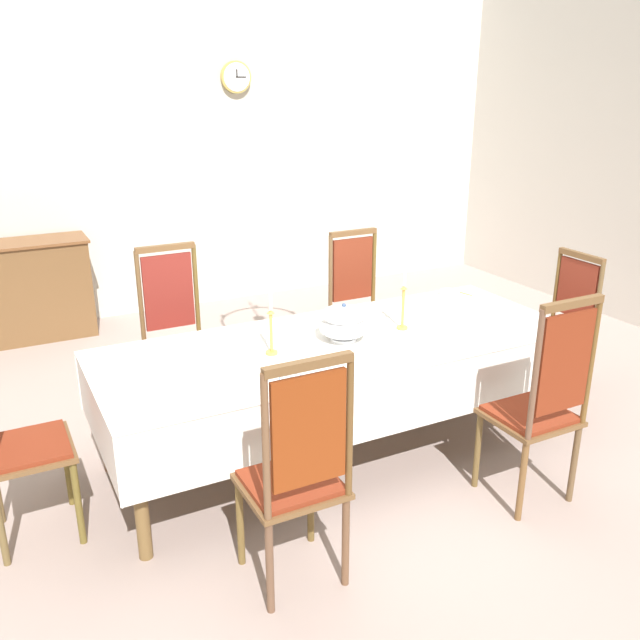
{
  "coord_description": "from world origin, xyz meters",
  "views": [
    {
      "loc": [
        -1.84,
        -3.24,
        2.25
      ],
      "look_at": [
        -0.09,
        0.14,
        0.88
      ],
      "focal_mm": 37.74,
      "sensor_mm": 36.0,
      "label": 1
    }
  ],
  "objects_px": {
    "mounted_clock": "(236,77)",
    "bowl_near_right": "(450,292)",
    "candlestick_west": "(271,330)",
    "chair_south_b": "(542,401)",
    "dining_table": "(340,352)",
    "sideboard": "(8,293)",
    "chair_south_a": "(297,472)",
    "soup_tureen": "(344,322)",
    "spoon_primary": "(273,386)",
    "chair_head_west": "(10,433)",
    "candlestick_east": "(403,305)",
    "chair_north_b": "(360,305)",
    "spoon_secondary": "(458,291)",
    "bowl_near_left": "(292,382)",
    "chair_north_a": "(176,334)",
    "chair_head_east": "(560,323)"
  },
  "relations": [
    {
      "from": "bowl_near_left",
      "to": "sideboard",
      "type": "height_order",
      "value": "sideboard"
    },
    {
      "from": "chair_north_a",
      "to": "soup_tureen",
      "type": "height_order",
      "value": "chair_north_a"
    },
    {
      "from": "dining_table",
      "to": "candlestick_east",
      "type": "bearing_deg",
      "value": 0.0
    },
    {
      "from": "candlestick_east",
      "to": "chair_head_west",
      "type": "bearing_deg",
      "value": -180.0
    },
    {
      "from": "mounted_clock",
      "to": "candlestick_west",
      "type": "bearing_deg",
      "value": -108.27
    },
    {
      "from": "chair_south_b",
      "to": "spoon_primary",
      "type": "relative_size",
      "value": 7.01
    },
    {
      "from": "bowl_near_right",
      "to": "spoon_primary",
      "type": "xyz_separation_m",
      "value": [
        -1.78,
        -0.84,
        -0.01
      ]
    },
    {
      "from": "candlestick_west",
      "to": "chair_north_a",
      "type": "bearing_deg",
      "value": 107.2
    },
    {
      "from": "spoon_primary",
      "to": "mounted_clock",
      "type": "relative_size",
      "value": 0.58
    },
    {
      "from": "dining_table",
      "to": "candlestick_east",
      "type": "relative_size",
      "value": 7.54
    },
    {
      "from": "chair_north_b",
      "to": "candlestick_east",
      "type": "xyz_separation_m",
      "value": [
        -0.26,
        -0.96,
        0.32
      ]
    },
    {
      "from": "spoon_secondary",
      "to": "bowl_near_left",
      "type": "bearing_deg",
      "value": -167.23
    },
    {
      "from": "candlestick_west",
      "to": "spoon_primary",
      "type": "height_order",
      "value": "candlestick_west"
    },
    {
      "from": "spoon_secondary",
      "to": "candlestick_west",
      "type": "bearing_deg",
      "value": -178.8
    },
    {
      "from": "dining_table",
      "to": "mounted_clock",
      "type": "height_order",
      "value": "mounted_clock"
    },
    {
      "from": "soup_tureen",
      "to": "sideboard",
      "type": "bearing_deg",
      "value": 119.3
    },
    {
      "from": "chair_north_b",
      "to": "spoon_secondary",
      "type": "bearing_deg",
      "value": 137.89
    },
    {
      "from": "chair_south_b",
      "to": "spoon_secondary",
      "type": "height_order",
      "value": "chair_south_b"
    },
    {
      "from": "chair_south_a",
      "to": "soup_tureen",
      "type": "relative_size",
      "value": 3.99
    },
    {
      "from": "candlestick_west",
      "to": "mounted_clock",
      "type": "height_order",
      "value": "mounted_clock"
    },
    {
      "from": "candlestick_east",
      "to": "bowl_near_left",
      "type": "xyz_separation_m",
      "value": [
        -0.97,
        -0.43,
        -0.14
      ]
    },
    {
      "from": "mounted_clock",
      "to": "bowl_near_right",
      "type": "bearing_deg",
      "value": -79.76
    },
    {
      "from": "chair_north_a",
      "to": "sideboard",
      "type": "height_order",
      "value": "chair_north_a"
    },
    {
      "from": "soup_tureen",
      "to": "candlestick_east",
      "type": "height_order",
      "value": "candlestick_east"
    },
    {
      "from": "candlestick_west",
      "to": "sideboard",
      "type": "xyz_separation_m",
      "value": [
        -1.24,
        3.06,
        -0.46
      ]
    },
    {
      "from": "chair_head_west",
      "to": "mounted_clock",
      "type": "distance_m",
      "value": 4.46
    },
    {
      "from": "dining_table",
      "to": "candlestick_east",
      "type": "xyz_separation_m",
      "value": [
        0.45,
        0.0,
        0.23
      ]
    },
    {
      "from": "chair_north_b",
      "to": "candlestick_east",
      "type": "relative_size",
      "value": 3.03
    },
    {
      "from": "chair_south_a",
      "to": "bowl_near_left",
      "type": "distance_m",
      "value": 0.6
    },
    {
      "from": "chair_head_west",
      "to": "candlestick_east",
      "type": "xyz_separation_m",
      "value": [
        2.3,
        0.0,
        0.31
      ]
    },
    {
      "from": "spoon_primary",
      "to": "sideboard",
      "type": "height_order",
      "value": "sideboard"
    },
    {
      "from": "chair_head_west",
      "to": "candlestick_east",
      "type": "distance_m",
      "value": 2.32
    },
    {
      "from": "dining_table",
      "to": "spoon_primary",
      "type": "height_order",
      "value": "spoon_primary"
    },
    {
      "from": "chair_south_a",
      "to": "chair_head_east",
      "type": "distance_m",
      "value": 2.77
    },
    {
      "from": "bowl_near_left",
      "to": "spoon_secondary",
      "type": "distance_m",
      "value": 1.99
    },
    {
      "from": "chair_south_b",
      "to": "bowl_near_right",
      "type": "relative_size",
      "value": 8.39
    },
    {
      "from": "candlestick_east",
      "to": "sideboard",
      "type": "bearing_deg",
      "value": 125.0
    },
    {
      "from": "chair_south_a",
      "to": "spoon_primary",
      "type": "bearing_deg",
      "value": 76.97
    },
    {
      "from": "candlestick_west",
      "to": "bowl_near_left",
      "type": "relative_size",
      "value": 2.59
    },
    {
      "from": "sideboard",
      "to": "chair_south_b",
      "type": "bearing_deg",
      "value": 120.84
    },
    {
      "from": "soup_tureen",
      "to": "bowl_near_right",
      "type": "height_order",
      "value": "soup_tureen"
    },
    {
      "from": "chair_north_b",
      "to": "soup_tureen",
      "type": "bearing_deg",
      "value": 54.47
    },
    {
      "from": "soup_tureen",
      "to": "candlestick_west",
      "type": "xyz_separation_m",
      "value": [
        -0.47,
        0.0,
        0.04
      ]
    },
    {
      "from": "chair_south_a",
      "to": "sideboard",
      "type": "bearing_deg",
      "value": 103.24
    },
    {
      "from": "sideboard",
      "to": "chair_north_a",
      "type": "bearing_deg",
      "value": 114.27
    },
    {
      "from": "dining_table",
      "to": "sideboard",
      "type": "distance_m",
      "value": 3.5
    },
    {
      "from": "bowl_near_left",
      "to": "bowl_near_right",
      "type": "height_order",
      "value": "bowl_near_left"
    },
    {
      "from": "chair_head_east",
      "to": "candlestick_east",
      "type": "xyz_separation_m",
      "value": [
        -1.4,
        -0.0,
        0.35
      ]
    },
    {
      "from": "chair_south_a",
      "to": "mounted_clock",
      "type": "relative_size",
      "value": 3.92
    },
    {
      "from": "bowl_near_left",
      "to": "mounted_clock",
      "type": "relative_size",
      "value": 0.47
    }
  ]
}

